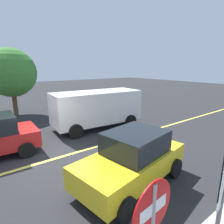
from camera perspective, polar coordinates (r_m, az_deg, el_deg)
ground_plane at (r=8.20m, az=-16.20°, el=-13.28°), size 80.00×80.00×0.00m
lane_marking_centre at (r=9.52m, az=1.10°, el=-8.78°), size 28.00×0.16×0.01m
speed_limit_sign at (r=3.83m, az=30.87°, el=-18.04°), size 0.54×0.10×2.52m
white_van at (r=11.26m, az=-4.72°, el=1.49°), size 5.34×2.59×2.20m
car_yellow_behind_van at (r=6.11m, az=6.23°, el=-13.80°), size 4.05×2.45×1.68m
tree_left_verge at (r=15.68m, az=-28.26°, el=10.43°), size 3.52×3.52×4.95m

